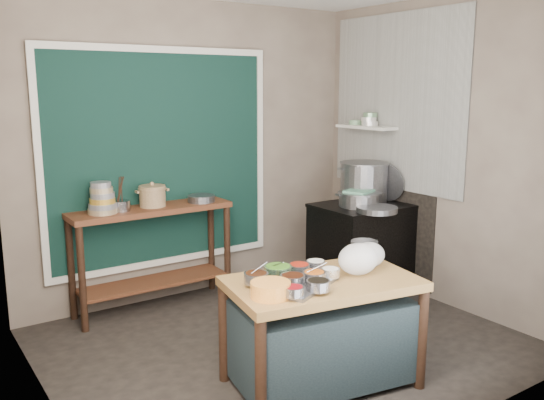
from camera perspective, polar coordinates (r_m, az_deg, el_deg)
floor at (r=4.72m, az=1.18°, el=-14.10°), size 3.50×3.00×0.02m
back_wall at (r=5.60m, az=-7.80°, el=4.87°), size 3.50×0.02×2.80m
left_wall at (r=3.60m, az=-22.23°, el=0.69°), size 0.02×3.00×2.80m
right_wall at (r=5.51m, az=16.36°, el=4.43°), size 0.02×3.00×2.80m
curtain_panel at (r=5.42m, az=-10.91°, el=4.04°), size 2.10×0.02×1.90m
curtain_frame at (r=5.41m, az=-10.87°, el=4.03°), size 2.22×0.03×2.02m
tile_panel at (r=5.83m, az=12.23°, el=9.41°), size 0.02×1.70×1.70m
soot_patch at (r=6.04m, az=11.13°, el=-1.51°), size 0.01×1.30×1.30m
wall_shelf at (r=5.98m, az=9.33°, el=7.15°), size 0.22×0.70×0.03m
prep_table at (r=3.99m, az=4.93°, el=-12.93°), size 1.36×0.92×0.75m
back_counter at (r=5.35m, az=-11.72°, el=-5.67°), size 1.45×0.40×0.95m
stove_block at (r=5.77m, az=9.00°, el=-4.84°), size 0.90×0.68×0.85m
stove_top at (r=5.67m, az=9.13°, el=-0.56°), size 0.92×0.69×0.03m
condiment_tray at (r=3.73m, az=2.44°, el=-8.28°), size 0.62×0.55×0.02m
condiment_bowls at (r=3.72m, az=1.97°, el=-7.64°), size 0.66×0.51×0.07m
yellow_basin at (r=3.52m, az=-0.15°, el=-8.86°), size 0.31×0.31×0.09m
saucepan at (r=4.40m, az=9.12°, el=-4.76°), size 0.27×0.27×0.11m
plastic_bag_a at (r=3.95m, az=8.53°, el=-5.80°), size 0.32×0.29×0.22m
plastic_bag_b at (r=4.12m, az=9.58°, el=-5.38°), size 0.27×0.25×0.18m
bowl_stack at (r=5.04m, az=-16.49°, el=0.02°), size 0.24×0.24×0.27m
utensil_cup at (r=5.11m, az=-14.72°, el=-0.56°), size 0.16×0.16×0.09m
ceramic_crock at (r=5.24m, az=-11.76°, el=0.28°), size 0.28×0.28×0.17m
wide_bowl at (r=5.39m, az=-7.01°, el=0.15°), size 0.28×0.28×0.06m
stock_pot at (r=5.78m, az=9.08°, el=1.79°), size 0.65×0.65×0.39m
pot_lid at (r=5.82m, az=11.22°, el=1.75°), size 0.20×0.40×0.39m
steamer at (r=5.55m, az=8.66°, el=0.09°), size 0.56×0.56×0.14m
green_cloth at (r=5.54m, az=8.69°, el=0.90°), size 0.34×0.30×0.02m
shallow_pan at (r=5.33m, az=10.35°, el=-0.92°), size 0.48×0.48×0.05m
shelf_bowl_stack at (r=5.94m, az=9.65°, el=7.85°), size 0.16×0.16×0.13m
shelf_bowl_green at (r=6.10m, az=8.25°, el=7.62°), size 0.16×0.16×0.05m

